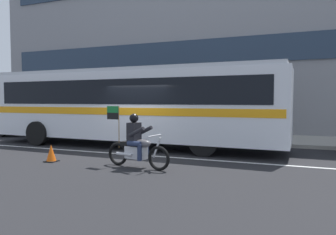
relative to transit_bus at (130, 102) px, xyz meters
The scene contains 7 objects.
ground_plane 2.43m from the transit_bus, 51.29° to the right, with size 60.00×60.00×0.00m, color black.
sidewalk_curb 4.41m from the transit_bus, 76.23° to the left, with size 28.00×3.80×0.15m, color #A39E93.
lane_center_stripe 2.77m from the transit_bus, 61.93° to the right, with size 26.60×0.14×0.01m, color silver.
office_building_facade 7.92m from the transit_bus, 81.22° to the left, with size 28.00×0.89×13.44m.
transit_bus is the anchor object (origin of this frame).
motorcycle_with_rider 4.48m from the transit_bus, 59.44° to the right, with size 2.18×0.69×1.78m.
traffic_cone 4.29m from the transit_bus, 100.91° to the right, with size 0.36×0.36×0.55m.
Camera 1 is at (5.40, -10.61, 1.94)m, focal length 33.87 mm.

